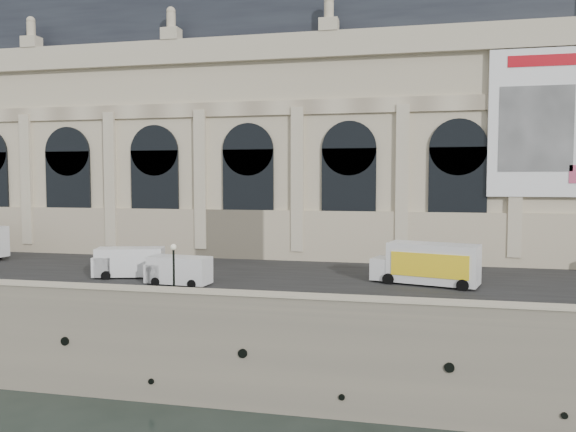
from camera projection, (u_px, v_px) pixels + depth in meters
name	position (u px, v px, depth m)	size (l,w,h in m)	color
ground	(212.00, 408.00, 34.47)	(260.00, 260.00, 0.00)	black
quay	(310.00, 270.00, 68.40)	(160.00, 70.00, 6.00)	gray
street	(268.00, 274.00, 47.72)	(160.00, 24.00, 0.06)	#2D2D2D
parapet	(214.00, 300.00, 34.61)	(160.00, 1.40, 1.21)	gray
museum	(253.00, 130.00, 64.51)	(69.00, 18.70, 29.10)	beige
van_b	(176.00, 270.00, 42.75)	(5.13, 2.46, 2.21)	silver
van_c	(126.00, 262.00, 45.84)	(5.91, 3.50, 2.47)	white
box_truck	(427.00, 264.00, 42.67)	(8.34, 4.58, 3.21)	silver
lamp_right	(174.00, 273.00, 36.65)	(0.39, 0.39, 3.86)	black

